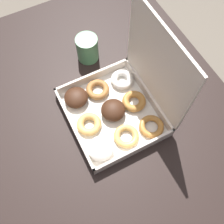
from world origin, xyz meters
TOP-DOWN VIEW (x-y plane):
  - ground_plane at (0.00, 0.00)m, footprint 8.00×8.00m
  - dining_table at (0.00, 0.00)m, footprint 1.16×1.00m
  - donut_box at (0.03, 0.10)m, footprint 0.32×0.29m
  - coffee_mug at (-0.23, 0.11)m, footprint 0.08×0.08m

SIDE VIEW (x-z plane):
  - ground_plane at x=0.00m, z-range 0.00..0.00m
  - dining_table at x=0.00m, z-range 0.27..0.98m
  - coffee_mug at x=-0.23m, z-range 0.71..0.81m
  - donut_box at x=0.03m, z-range 0.60..0.94m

